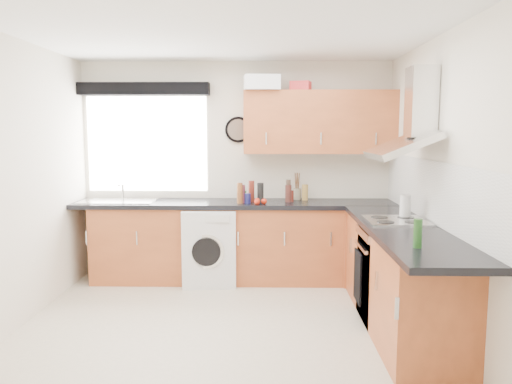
{
  "coord_description": "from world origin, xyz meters",
  "views": [
    {
      "loc": [
        0.35,
        -4.07,
        1.71
      ],
      "look_at": [
        0.25,
        0.85,
        1.1
      ],
      "focal_mm": 35.0,
      "sensor_mm": 36.0,
      "label": 1
    }
  ],
  "objects_px": {
    "oven": "(394,275)",
    "upper_cabinets": "(319,122)",
    "extractor_hood": "(411,123)",
    "washing_machine": "(209,246)"
  },
  "relations": [
    {
      "from": "oven",
      "to": "upper_cabinets",
      "type": "distance_m",
      "value": 1.99
    },
    {
      "from": "extractor_hood",
      "to": "upper_cabinets",
      "type": "height_order",
      "value": "upper_cabinets"
    },
    {
      "from": "extractor_hood",
      "to": "upper_cabinets",
      "type": "distance_m",
      "value": 1.48
    },
    {
      "from": "oven",
      "to": "washing_machine",
      "type": "relative_size",
      "value": 1.0
    },
    {
      "from": "oven",
      "to": "washing_machine",
      "type": "distance_m",
      "value": 2.1
    },
    {
      "from": "upper_cabinets",
      "to": "oven",
      "type": "bearing_deg",
      "value": -67.46
    },
    {
      "from": "extractor_hood",
      "to": "oven",
      "type": "bearing_deg",
      "value": 180.0
    },
    {
      "from": "washing_machine",
      "to": "extractor_hood",
      "type": "bearing_deg",
      "value": -35.38
    },
    {
      "from": "upper_cabinets",
      "to": "washing_machine",
      "type": "height_order",
      "value": "upper_cabinets"
    },
    {
      "from": "oven",
      "to": "extractor_hood",
      "type": "relative_size",
      "value": 1.09
    }
  ]
}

